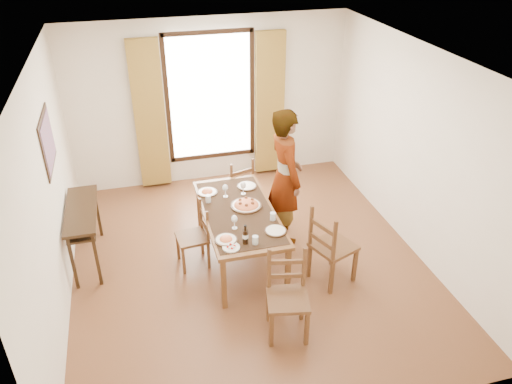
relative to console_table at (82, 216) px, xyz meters
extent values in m
plane|color=#533619|center=(2.03, -0.60, -0.68)|extent=(5.00, 5.00, 0.00)
cube|color=white|center=(2.03, 1.90, 0.67)|extent=(4.50, 0.10, 2.70)
cube|color=white|center=(2.03, -3.10, 0.67)|extent=(4.50, 0.10, 2.70)
cube|color=white|center=(-0.22, -0.60, 0.67)|extent=(0.10, 5.00, 2.70)
cube|color=white|center=(4.28, -0.60, 0.67)|extent=(0.10, 5.00, 2.70)
cube|color=white|center=(2.03, -0.60, 2.04)|extent=(4.50, 5.00, 0.04)
cube|color=white|center=(2.03, 1.87, 0.77)|extent=(1.30, 0.04, 2.00)
cube|color=olive|center=(1.05, 1.81, 0.57)|extent=(0.48, 0.10, 2.40)
cube|color=olive|center=(3.01, 1.81, 0.57)|extent=(0.48, 0.10, 2.40)
cube|color=black|center=(-0.21, 0.00, 1.07)|extent=(0.02, 0.86, 0.66)
cube|color=red|center=(-0.20, 0.00, 1.07)|extent=(0.01, 0.76, 0.56)
cube|color=#302010|center=(0.00, 0.00, 0.10)|extent=(0.38, 1.20, 0.04)
cube|color=#302010|center=(0.00, 0.00, -0.02)|extent=(0.34, 1.10, 0.03)
cube|color=#302010|center=(-0.14, -0.55, -0.30)|extent=(0.04, 0.04, 0.76)
cube|color=#302010|center=(-0.14, 0.55, -0.30)|extent=(0.04, 0.04, 0.76)
cube|color=#302010|center=(0.14, -0.55, -0.30)|extent=(0.04, 0.04, 0.76)
cube|color=#302010|center=(0.14, 0.55, -0.30)|extent=(0.04, 0.04, 0.76)
cube|color=brown|center=(1.93, -0.49, 0.04)|extent=(0.89, 1.84, 0.05)
cube|color=black|center=(1.93, -0.49, 0.07)|extent=(0.82, 1.69, 0.01)
cube|color=brown|center=(1.55, -1.35, -0.33)|extent=(0.06, 0.06, 0.70)
cube|color=brown|center=(1.55, 0.36, -0.33)|extent=(0.06, 0.06, 0.70)
cube|color=brown|center=(2.32, -1.35, -0.33)|extent=(0.06, 0.06, 0.70)
cube|color=brown|center=(2.32, 0.36, -0.33)|extent=(0.06, 0.06, 0.70)
cube|color=brown|center=(1.32, -0.44, -0.27)|extent=(0.42, 0.42, 0.04)
cube|color=brown|center=(1.14, -0.29, -0.48)|extent=(0.04, 0.04, 0.41)
cube|color=brown|center=(1.47, -0.26, -0.48)|extent=(0.04, 0.04, 0.41)
cube|color=brown|center=(1.17, -0.62, -0.48)|extent=(0.04, 0.04, 0.41)
cube|color=brown|center=(1.50, -0.59, -0.48)|extent=(0.04, 0.04, 0.41)
cube|color=brown|center=(1.48, -0.26, -0.04)|extent=(0.03, 0.03, 0.46)
cube|color=brown|center=(1.51, -0.59, -0.04)|extent=(0.03, 0.03, 0.46)
cube|color=brown|center=(1.50, -0.42, -0.13)|extent=(0.05, 0.33, 0.05)
cube|color=brown|center=(1.50, -0.42, 0.03)|extent=(0.05, 0.33, 0.05)
cube|color=brown|center=(2.17, 0.68, -0.24)|extent=(0.51, 0.51, 0.04)
cube|color=brown|center=(2.29, 0.90, -0.46)|extent=(0.04, 0.04, 0.44)
cube|color=brown|center=(2.39, 0.56, -0.46)|extent=(0.04, 0.04, 0.44)
cube|color=brown|center=(1.95, 0.80, -0.46)|extent=(0.04, 0.04, 0.44)
cube|color=brown|center=(2.05, 0.46, -0.46)|extent=(0.04, 0.04, 0.44)
cube|color=brown|center=(2.39, 0.55, 0.01)|extent=(0.04, 0.04, 0.49)
cube|color=brown|center=(2.05, 0.45, 0.01)|extent=(0.04, 0.04, 0.49)
cube|color=brown|center=(2.22, 0.50, -0.09)|extent=(0.35, 0.12, 0.05)
cube|color=brown|center=(2.22, 0.50, 0.08)|extent=(0.35, 0.12, 0.05)
cube|color=brown|center=(2.13, -1.92, -0.21)|extent=(0.52, 0.52, 0.04)
cube|color=brown|center=(1.91, -2.07, -0.45)|extent=(0.04, 0.04, 0.47)
cube|color=brown|center=(1.98, -1.69, -0.45)|extent=(0.04, 0.04, 0.47)
cube|color=brown|center=(2.28, -2.14, -0.45)|extent=(0.04, 0.04, 0.47)
cube|color=brown|center=(2.35, -1.77, -0.45)|extent=(0.04, 0.04, 0.47)
cube|color=brown|center=(1.99, -1.68, 0.05)|extent=(0.04, 0.04, 0.53)
cube|color=brown|center=(2.36, -1.76, 0.05)|extent=(0.04, 0.04, 0.53)
cube|color=brown|center=(2.17, -1.72, -0.05)|extent=(0.38, 0.10, 0.05)
cube|color=brown|center=(2.17, -1.72, 0.14)|extent=(0.38, 0.10, 0.05)
cube|color=brown|center=(2.96, -1.19, -0.18)|extent=(0.61, 0.61, 0.04)
cube|color=brown|center=(3.22, -1.30, -0.43)|extent=(0.04, 0.04, 0.50)
cube|color=brown|center=(2.84, -1.45, -0.43)|extent=(0.04, 0.04, 0.50)
cube|color=brown|center=(3.07, -0.93, -0.43)|extent=(0.04, 0.04, 0.50)
cube|color=brown|center=(2.70, -1.08, -0.43)|extent=(0.04, 0.04, 0.50)
cube|color=brown|center=(2.83, -1.45, 0.09)|extent=(0.04, 0.04, 0.56)
cube|color=brown|center=(2.69, -1.08, 0.09)|extent=(0.04, 0.04, 0.56)
cube|color=brown|center=(2.76, -1.27, -0.02)|extent=(0.17, 0.38, 0.06)
cube|color=brown|center=(2.76, -1.27, 0.18)|extent=(0.17, 0.38, 0.06)
imported|color=gray|center=(2.66, -0.14, 0.28)|extent=(0.76, 0.55, 1.92)
cylinder|color=silver|center=(2.29, -0.80, 0.12)|extent=(0.07, 0.07, 0.10)
cylinder|color=silver|center=(1.60, -0.18, 0.12)|extent=(0.07, 0.07, 0.10)
cylinder|color=silver|center=(1.95, -1.23, 0.12)|extent=(0.07, 0.07, 0.10)
camera|label=1|loc=(0.76, -5.72, 3.45)|focal=35.00mm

